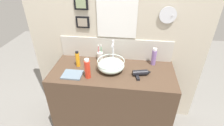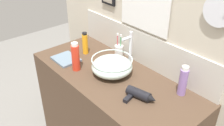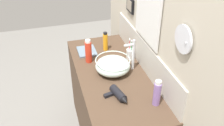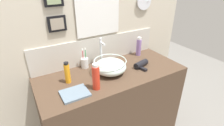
{
  "view_description": "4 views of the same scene",
  "coord_description": "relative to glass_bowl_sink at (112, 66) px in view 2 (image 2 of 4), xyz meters",
  "views": [
    {
      "loc": [
        0.2,
        -1.55,
        1.93
      ],
      "look_at": [
        -0.01,
        0.0,
        0.96
      ],
      "focal_mm": 28.0,
      "sensor_mm": 36.0,
      "label": 1
    },
    {
      "loc": [
        1.12,
        -0.96,
        1.84
      ],
      "look_at": [
        -0.01,
        0.0,
        0.96
      ],
      "focal_mm": 40.0,
      "sensor_mm": 36.0,
      "label": 2
    },
    {
      "loc": [
        1.63,
        -0.47,
        2.07
      ],
      "look_at": [
        -0.01,
        0.0,
        0.96
      ],
      "focal_mm": 40.0,
      "sensor_mm": 36.0,
      "label": 3
    },
    {
      "loc": [
        -0.7,
        -1.18,
        1.66
      ],
      "look_at": [
        -0.01,
        0.0,
        0.96
      ],
      "focal_mm": 28.0,
      "sensor_mm": 36.0,
      "label": 4
    }
  ],
  "objects": [
    {
      "name": "vanity_counter",
      "position": [
        0.02,
        -0.01,
        -0.49
      ],
      "size": [
        1.34,
        0.57,
        0.86
      ],
      "primitive_type": "cube",
      "color": "#4C3828",
      "rests_on": "ground"
    },
    {
      "name": "soap_dispenser",
      "position": [
        -0.22,
        -0.16,
        0.04
      ],
      "size": [
        0.06,
        0.06,
        0.22
      ],
      "color": "red",
      "rests_on": "vanity_counter"
    },
    {
      "name": "glass_bowl_sink",
      "position": [
        0.0,
        0.0,
        0.0
      ],
      "size": [
        0.29,
        0.29,
        0.13
      ],
      "color": "silver",
      "rests_on": "vanity_counter"
    },
    {
      "name": "faucet",
      "position": [
        -0.0,
        0.17,
        0.09
      ],
      "size": [
        0.02,
        0.09,
        0.28
      ],
      "color": "silver",
      "rests_on": "vanity_counter"
    },
    {
      "name": "lotion_bottle",
      "position": [
        0.46,
        0.18,
        0.03
      ],
      "size": [
        0.05,
        0.05,
        0.2
      ],
      "color": "#8C6BB2",
      "rests_on": "vanity_counter"
    },
    {
      "name": "back_panel",
      "position": [
        0.02,
        0.3,
        0.32
      ],
      "size": [
        2.08,
        0.1,
        2.5
      ],
      "color": "beige",
      "rests_on": "ground"
    },
    {
      "name": "shampoo_bottle",
      "position": [
        -0.38,
        0.04,
        0.02
      ],
      "size": [
        0.04,
        0.04,
        0.19
      ],
      "color": "orange",
      "rests_on": "vanity_counter"
    },
    {
      "name": "toothbrush_cup",
      "position": [
        -0.16,
        0.21,
        -0.02
      ],
      "size": [
        0.07,
        0.07,
        0.2
      ],
      "color": "white",
      "rests_on": "vanity_counter"
    },
    {
      "name": "hair_drier",
      "position": [
        0.32,
        -0.05,
        -0.04
      ],
      "size": [
        0.2,
        0.16,
        0.06
      ],
      "color": "black",
      "rests_on": "vanity_counter"
    },
    {
      "name": "hand_towel",
      "position": [
        -0.39,
        -0.14,
        -0.06
      ],
      "size": [
        0.2,
        0.17,
        0.02
      ],
      "primitive_type": "cube",
      "color": "slate",
      "rests_on": "vanity_counter"
    }
  ]
}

